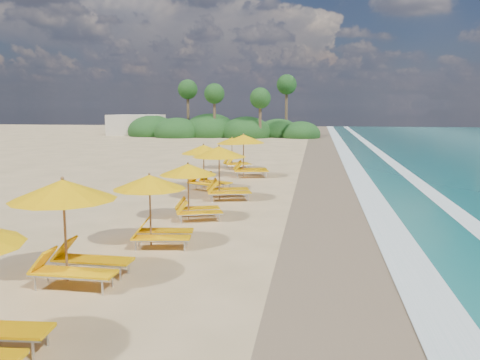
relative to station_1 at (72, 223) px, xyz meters
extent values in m
plane|color=tan|center=(2.65, 8.88, -1.42)|extent=(160.00, 160.00, 0.00)
cube|color=#7A6448|center=(6.65, 8.88, -1.42)|extent=(4.00, 160.00, 0.01)
cube|color=white|center=(8.15, 8.88, -1.39)|extent=(1.20, 160.00, 0.01)
cube|color=white|center=(11.15, 8.88, -1.40)|extent=(0.80, 160.00, 0.01)
cylinder|color=olive|center=(-0.20, 0.00, -0.21)|extent=(0.06, 0.06, 2.43)
cone|color=#FFB705|center=(-0.20, 0.00, 0.80)|extent=(2.55, 2.55, 0.49)
sphere|color=olive|center=(-0.20, 0.00, 1.07)|extent=(0.09, 0.09, 0.09)
cylinder|color=olive|center=(0.79, 3.29, -0.37)|extent=(0.05, 0.05, 2.11)
cone|color=#FFB705|center=(0.79, 3.29, 0.51)|extent=(2.46, 2.46, 0.42)
sphere|color=olive|center=(0.79, 3.29, 0.75)|extent=(0.08, 0.08, 0.08)
cylinder|color=olive|center=(1.05, 6.80, -0.40)|extent=(0.05, 0.05, 2.04)
cone|color=#FFB705|center=(1.05, 6.80, 0.45)|extent=(2.68, 2.68, 0.41)
sphere|color=olive|center=(1.05, 6.80, 0.67)|extent=(0.07, 0.07, 0.07)
cylinder|color=olive|center=(1.41, 10.89, -0.25)|extent=(0.06, 0.06, 2.34)
cone|color=#FFB705|center=(1.41, 10.89, 0.72)|extent=(2.95, 2.95, 0.47)
sphere|color=olive|center=(1.41, 10.89, 0.98)|extent=(0.08, 0.08, 0.08)
cylinder|color=olive|center=(0.13, 13.48, -0.33)|extent=(0.05, 0.05, 2.19)
cone|color=#FFB705|center=(0.13, 13.48, 0.58)|extent=(3.06, 3.06, 0.44)
sphere|color=olive|center=(0.13, 13.48, 0.83)|extent=(0.08, 0.08, 0.08)
cylinder|color=olive|center=(1.45, 18.12, -0.20)|extent=(0.06, 0.06, 2.44)
cone|color=#FFB705|center=(1.45, 18.12, 0.81)|extent=(2.99, 2.99, 0.49)
sphere|color=olive|center=(1.45, 18.12, 1.08)|extent=(0.09, 0.09, 0.09)
cylinder|color=olive|center=(0.18, 21.66, -0.41)|extent=(0.05, 0.05, 2.03)
cone|color=#FFB705|center=(0.18, 21.66, 0.43)|extent=(2.77, 2.77, 0.41)
sphere|color=olive|center=(0.18, 21.66, 0.66)|extent=(0.07, 0.07, 0.07)
ellipsoid|color=#163D14|center=(-3.35, 53.88, -0.80)|extent=(6.40, 6.40, 4.16)
ellipsoid|color=#163D14|center=(-8.35, 54.88, -0.72)|extent=(7.20, 7.20, 4.68)
ellipsoid|color=#163D14|center=(-12.35, 52.88, -0.84)|extent=(6.00, 6.00, 3.90)
ellipsoid|color=#163D14|center=(0.65, 55.88, -0.88)|extent=(5.60, 5.60, 3.64)
ellipsoid|color=#163D14|center=(-16.35, 54.88, -0.78)|extent=(6.60, 6.60, 4.29)
ellipsoid|color=#163D14|center=(3.65, 53.88, -0.93)|extent=(5.00, 5.00, 3.25)
cylinder|color=brown|center=(-1.35, 51.88, 1.08)|extent=(0.36, 0.36, 5.00)
sphere|color=#163D14|center=(-1.35, 51.88, 3.58)|extent=(2.60, 2.60, 2.60)
cylinder|color=brown|center=(-7.35, 52.88, 1.38)|extent=(0.36, 0.36, 5.60)
sphere|color=#163D14|center=(-7.35, 52.88, 4.18)|extent=(2.60, 2.60, 2.60)
cylinder|color=brown|center=(-11.35, 54.88, 1.68)|extent=(0.36, 0.36, 6.20)
sphere|color=#163D14|center=(-11.35, 54.88, 4.78)|extent=(2.60, 2.60, 2.60)
cylinder|color=brown|center=(1.65, 55.88, 1.98)|extent=(0.36, 0.36, 6.80)
sphere|color=#163D14|center=(1.65, 55.88, 5.38)|extent=(2.60, 2.60, 2.60)
cube|color=beige|center=(-19.35, 56.88, -0.02)|extent=(7.00, 5.00, 2.80)
camera|label=1|loc=(5.65, -10.85, 2.77)|focal=37.66mm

